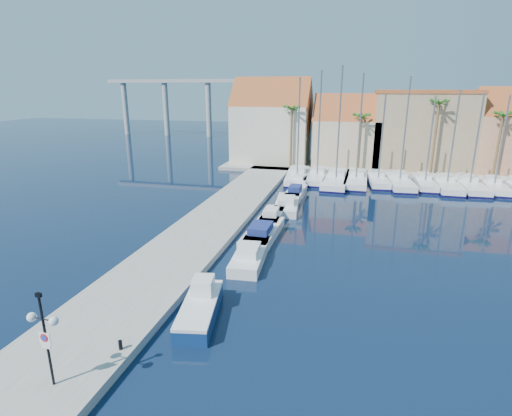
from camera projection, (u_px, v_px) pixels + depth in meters
The scene contains 31 objects.
ground at pixel (275, 332), 20.85m from camera, with size 260.00×260.00×0.00m, color black.
quay_west at pixel (205, 229), 35.41m from camera, with size 6.00×77.00×0.50m, color gray.
shore_north at pixel (397, 167), 63.08m from camera, with size 54.00×16.00×0.50m, color gray.
lamp_post at pixel (44, 326), 15.67m from camera, with size 1.44×0.42×4.23m.
bollard at pixel (120, 345), 18.62m from camera, with size 0.18×0.18×0.46m, color black.
fishing_boat at pixel (200, 306), 22.11m from camera, with size 2.71×5.60×1.88m.
motorboat_west_0 at pixel (250, 255), 29.25m from camera, with size 2.51×6.59×1.40m.
motorboat_west_1 at pixel (262, 232), 33.80m from camera, with size 2.49×7.32×1.40m.
motorboat_west_2 at pixel (272, 216), 38.04m from camera, with size 1.99×5.70×1.40m.
motorboat_west_3 at pixel (287, 204), 42.03m from camera, with size 2.99×7.46×1.40m.
motorboat_west_4 at pixel (296, 192), 46.90m from camera, with size 2.00×6.01×1.40m.
motorboat_west_5 at pixel (300, 181), 52.46m from camera, with size 1.76×5.35×1.40m.
sailboat_0 at pixel (297, 176), 55.28m from camera, with size 3.67×10.98×13.61m.
sailboat_1 at pixel (317, 176), 55.02m from camera, with size 2.86×9.92×14.45m.
sailboat_2 at pixel (336, 179), 53.13m from camera, with size 3.47×11.64×14.93m.
sailboat_3 at pixel (356, 179), 53.33m from camera, with size 3.19×10.94×14.05m.
sailboat_4 at pixel (378, 179), 53.00m from camera, with size 2.99×8.92×11.63m.
sailboat_5 at pixel (399, 181), 52.17m from camera, with size 3.46×10.68×13.61m.
sailboat_6 at pixel (424, 182), 51.36m from camera, with size 2.25×8.46×11.38m.
sailboat_7 at pixel (446, 184), 50.48m from camera, with size 2.74×9.92×12.07m.
sailboat_8 at pixel (468, 185), 50.24m from camera, with size 3.04×10.18×11.74m.
sailboat_9 at pixel (493, 186), 49.62m from camera, with size 2.89×8.80×11.50m.
building_0 at pixel (272, 125), 64.96m from camera, with size 12.30×9.00×13.50m.
building_1 at pixel (347, 134), 62.54m from camera, with size 10.30×8.00×11.00m.
building_2 at pixel (421, 129), 60.66m from camera, with size 14.20×10.20×11.50m.
building_3 at pixel (511, 135), 57.07m from camera, with size 10.30×8.00×12.00m.
palm_0 at pixel (292, 110), 58.65m from camera, with size 2.60×2.60×10.15m.
palm_1 at pixel (361, 118), 56.62m from camera, with size 2.60×2.60×9.15m.
palm_2 at pixel (439, 105), 53.77m from camera, with size 2.60×2.60×11.15m.
palm_3 at pixel (503, 117), 52.33m from camera, with size 2.60×2.60×9.65m.
viaduct at pixel (190, 96), 103.13m from camera, with size 48.00×2.20×14.45m.
Camera 1 is at (3.41, -17.80, 12.23)m, focal length 28.00 mm.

